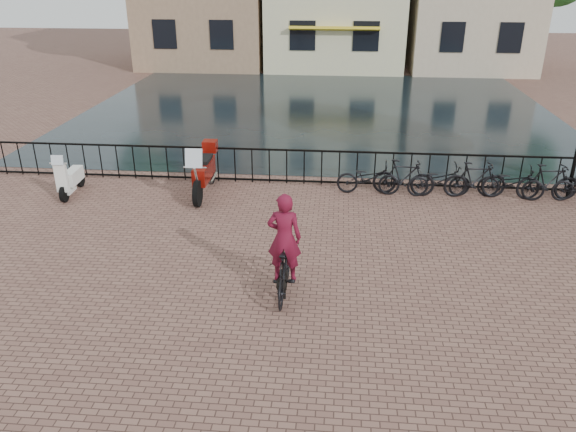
# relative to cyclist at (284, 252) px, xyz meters

# --- Properties ---
(ground) EXTENTS (100.00, 100.00, 0.00)m
(ground) POSITION_rel_cyclist_xyz_m (-0.02, -2.01, -0.92)
(ground) COLOR brown
(ground) RESTS_ON ground
(canal_water) EXTENTS (20.00, 20.00, 0.00)m
(canal_water) POSITION_rel_cyclist_xyz_m (-0.02, 15.29, -0.92)
(canal_water) COLOR black
(canal_water) RESTS_ON ground
(railing) EXTENTS (20.00, 0.05, 1.02)m
(railing) POSITION_rel_cyclist_xyz_m (-0.02, 5.99, -0.41)
(railing) COLOR black
(railing) RESTS_ON ground
(cyclist) EXTENTS (0.77, 1.78, 2.42)m
(cyclist) POSITION_rel_cyclist_xyz_m (0.00, 0.00, 0.00)
(cyclist) COLOR black
(cyclist) RESTS_ON ground
(dog) EXTENTS (0.27, 0.74, 0.49)m
(dog) POSITION_rel_cyclist_xyz_m (-0.04, -0.00, -0.67)
(dog) COLOR black
(dog) RESTS_ON ground
(motorcycle) EXTENTS (0.57, 2.29, 1.63)m
(motorcycle) POSITION_rel_cyclist_xyz_m (-2.68, 4.96, -0.11)
(motorcycle) COLOR maroon
(motorcycle) RESTS_ON ground
(scooter) EXTENTS (0.50, 1.47, 1.34)m
(scooter) POSITION_rel_cyclist_xyz_m (-6.31, 4.63, -0.25)
(scooter) COLOR white
(scooter) RESTS_ON ground
(parked_bike_0) EXTENTS (1.74, 0.66, 0.90)m
(parked_bike_0) POSITION_rel_cyclist_xyz_m (1.78, 5.39, -0.47)
(parked_bike_0) COLOR black
(parked_bike_0) RESTS_ON ground
(parked_bike_1) EXTENTS (1.71, 0.65, 1.00)m
(parked_bike_1) POSITION_rel_cyclist_xyz_m (2.73, 5.39, -0.42)
(parked_bike_1) COLOR black
(parked_bike_1) RESTS_ON ground
(parked_bike_2) EXTENTS (1.77, 0.78, 0.90)m
(parked_bike_2) POSITION_rel_cyclist_xyz_m (3.68, 5.39, -0.47)
(parked_bike_2) COLOR black
(parked_bike_2) RESTS_ON ground
(parked_bike_3) EXTENTS (1.69, 0.57, 1.00)m
(parked_bike_3) POSITION_rel_cyclist_xyz_m (4.63, 5.39, -0.42)
(parked_bike_3) COLOR black
(parked_bike_3) RESTS_ON ground
(parked_bike_4) EXTENTS (1.79, 0.86, 0.90)m
(parked_bike_4) POSITION_rel_cyclist_xyz_m (5.58, 5.39, -0.47)
(parked_bike_4) COLOR black
(parked_bike_4) RESTS_ON ground
(parked_bike_5) EXTENTS (1.70, 0.61, 1.00)m
(parked_bike_5) POSITION_rel_cyclist_xyz_m (6.53, 5.39, -0.42)
(parked_bike_5) COLOR black
(parked_bike_5) RESTS_ON ground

